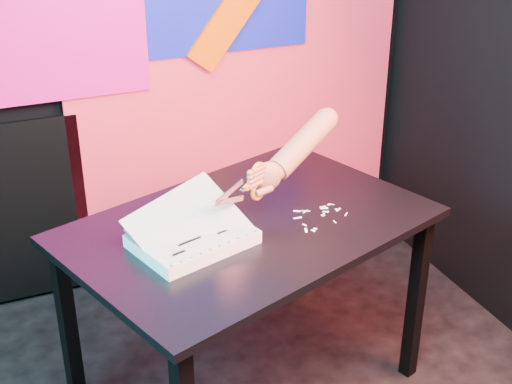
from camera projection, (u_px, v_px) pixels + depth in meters
name	position (u px, v px, depth m)	size (l,w,h in m)	color
room	(210.00, 117.00, 1.65)	(3.01, 3.01, 2.71)	black
backdrop	(112.00, 91.00, 3.05)	(2.88, 0.05, 2.08)	#F6283F
work_table	(248.00, 244.00, 2.48)	(1.41, 1.16, 0.75)	black
printout_stack	(193.00, 238.00, 2.29)	(0.43, 0.36, 0.19)	silver
scissors	(255.00, 183.00, 2.39)	(0.23, 0.12, 0.14)	#BABABA
hand_forearm	(297.00, 149.00, 2.53)	(0.44, 0.26, 0.20)	#A36940
paper_clippings	(318.00, 214.00, 2.49)	(0.20, 0.17, 0.00)	white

